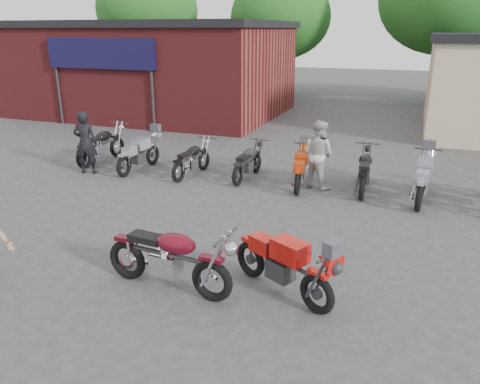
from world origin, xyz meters
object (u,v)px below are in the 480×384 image
(row_bike_0, at_px, (102,143))
(row_bike_4, at_px, (301,166))
(sportbike, at_px, (284,261))
(person_light, at_px, (318,154))
(vintage_motorcycle, at_px, (169,254))
(row_bike_1, at_px, (139,152))
(row_bike_3, at_px, (248,160))
(person_dark, at_px, (85,143))
(helmet, at_px, (128,260))
(row_bike_2, at_px, (192,158))
(row_bike_5, at_px, (365,168))
(row_bike_6, at_px, (423,177))

(row_bike_0, distance_m, row_bike_4, 6.32)
(sportbike, xyz_separation_m, person_light, (-0.60, 5.41, 0.31))
(vintage_motorcycle, xyz_separation_m, row_bike_1, (-4.07, 5.61, -0.07))
(vintage_motorcycle, xyz_separation_m, row_bike_3, (-0.83, 5.93, -0.11))
(person_dark, height_order, row_bike_0, person_dark)
(sportbike, relative_size, helmet, 8.03)
(row_bike_0, bearing_deg, person_light, -86.49)
(helmet, bearing_deg, vintage_motorcycle, -21.80)
(sportbike, relative_size, row_bike_2, 1.09)
(vintage_motorcycle, height_order, person_dark, person_dark)
(helmet, height_order, row_bike_3, row_bike_3)
(helmet, bearing_deg, person_light, 68.22)
(row_bike_0, relative_size, row_bike_5, 1.03)
(row_bike_3, relative_size, row_bike_5, 0.91)
(row_bike_4, xyz_separation_m, row_bike_6, (2.98, -0.03, 0.05))
(row_bike_2, xyz_separation_m, row_bike_6, (6.07, 0.09, 0.08))
(row_bike_5, xyz_separation_m, row_bike_6, (1.40, -0.29, 0.02))
(person_dark, bearing_deg, row_bike_4, 170.74)
(row_bike_2, bearing_deg, vintage_motorcycle, -150.58)
(sportbike, bearing_deg, row_bike_6, 97.87)
(person_dark, distance_m, row_bike_6, 9.03)
(person_light, bearing_deg, vintage_motorcycle, 102.98)
(row_bike_4, relative_size, row_bike_6, 0.91)
(vintage_motorcycle, relative_size, sportbike, 1.11)
(person_light, relative_size, row_bike_4, 0.94)
(helmet, relative_size, row_bike_5, 0.12)
(vintage_motorcycle, distance_m, row_bike_4, 5.84)
(row_bike_6, bearing_deg, person_light, 90.93)
(row_bike_4, bearing_deg, row_bike_5, -88.02)
(vintage_motorcycle, xyz_separation_m, row_bike_4, (0.69, 5.80, -0.09))
(vintage_motorcycle, bearing_deg, row_bike_0, 137.97)
(vintage_motorcycle, distance_m, helmet, 1.29)
(sportbike, height_order, row_bike_6, row_bike_6)
(sportbike, distance_m, row_bike_0, 9.14)
(row_bike_4, distance_m, row_bike_6, 2.98)
(vintage_motorcycle, distance_m, person_dark, 7.18)
(row_bike_0, bearing_deg, row_bike_4, -87.57)
(helmet, xyz_separation_m, row_bike_6, (4.77, 5.32, 0.49))
(person_dark, xyz_separation_m, row_bike_4, (6.00, 0.96, -0.35))
(sportbike, xyz_separation_m, row_bike_6, (1.98, 5.26, 0.03))
(row_bike_0, bearing_deg, row_bike_5, -85.39)
(person_dark, relative_size, row_bike_6, 0.87)
(person_light, height_order, row_bike_5, person_light)
(vintage_motorcycle, bearing_deg, row_bike_1, 130.59)
(person_dark, bearing_deg, vintage_motorcycle, 119.30)
(row_bike_4, bearing_deg, row_bike_1, 84.97)
(person_dark, xyz_separation_m, row_bike_6, (8.98, 0.93, -0.30))
(vintage_motorcycle, relative_size, row_bike_6, 1.05)
(row_bike_0, distance_m, row_bike_1, 1.60)
(row_bike_2, bearing_deg, row_bike_5, -78.81)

